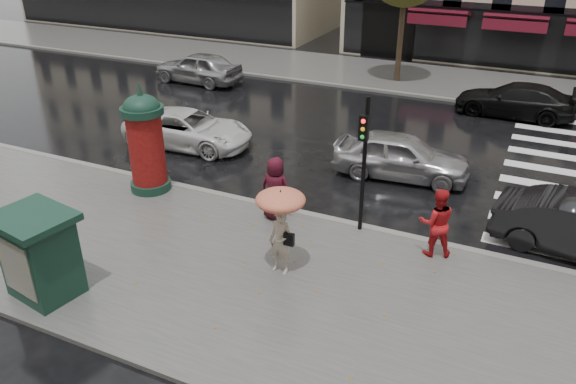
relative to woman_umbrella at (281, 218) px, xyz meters
The scene contains 16 objects.
ground 1.61m from the woman_umbrella, 38.81° to the right, with size 160.00×160.00×0.00m, color black.
near_sidewalk 1.64m from the woman_umbrella, 85.08° to the right, with size 90.00×7.00×0.12m, color #474744.
far_sidewalk 19.03m from the woman_umbrella, 89.86° to the left, with size 90.00×6.00×0.12m, color #474744.
near_kerb 3.34m from the woman_umbrella, 89.10° to the left, with size 90.00×0.25×0.14m, color slate.
far_kerb 16.04m from the woman_umbrella, 89.83° to the left, with size 90.00×0.25×0.14m, color slate.
zebra_crossing 11.43m from the woman_umbrella, 57.70° to the left, with size 3.60×11.75×0.01m, color silver.
woman_umbrella is the anchor object (origin of this frame).
woman_red 4.02m from the woman_umbrella, 36.42° to the left, with size 0.89×0.70×1.84m, color red.
man_burgundy 2.75m from the woman_umbrella, 118.82° to the left, with size 0.90×0.59×1.85m, color #420D1A.
morris_column 6.18m from the woman_umbrella, 157.49° to the left, with size 1.29×1.29×3.47m.
traffic_light 3.02m from the woman_umbrella, 67.70° to the left, with size 0.24×0.35×3.80m.
newsstand 5.47m from the woman_umbrella, 146.18° to the right, with size 1.92×1.71×2.05m.
car_silver 6.97m from the woman_umbrella, 80.36° to the left, with size 1.81×4.49×1.53m, color #B9B9BE.
car_white 9.23m from the woman_umbrella, 137.87° to the left, with size 2.24×4.86×1.35m, color white.
car_black 15.52m from the woman_umbrella, 74.99° to the left, with size 2.00×4.93×1.43m, color black.
car_far_silver 17.66m from the woman_umbrella, 129.49° to the left, with size 1.87×4.65×1.58m, color #A1A1A6.
Camera 1 is at (4.92, -10.24, 8.08)m, focal length 35.00 mm.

